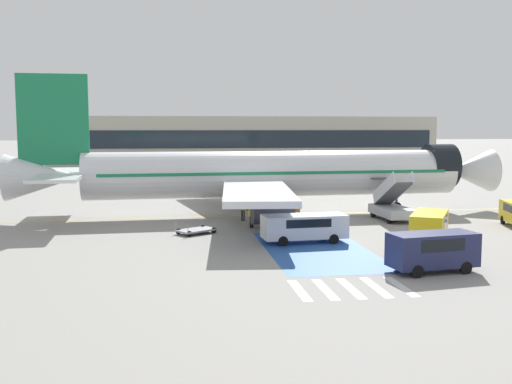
{
  "coord_description": "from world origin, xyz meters",
  "views": [
    {
      "loc": [
        -8.32,
        -49.34,
        7.35
      ],
      "look_at": [
        -1.62,
        -3.42,
        2.31
      ],
      "focal_mm": 42.0,
      "sensor_mm": 36.0,
      "label": 1
    }
  ],
  "objects_px": {
    "baggage_cart": "(196,230)",
    "ground_crew_1": "(243,208)",
    "service_van_3": "(429,226)",
    "fuel_tanker": "(197,173)",
    "service_van_0": "(304,226)",
    "service_van_1": "(433,249)",
    "terminal_building": "(245,141)",
    "airliner": "(267,174)",
    "boarding_stairs_forward": "(392,208)",
    "ground_crew_0": "(252,214)",
    "ground_crew_2": "(297,214)"
  },
  "relations": [
    {
      "from": "service_van_3",
      "to": "ground_crew_1",
      "type": "relative_size",
      "value": 2.67
    },
    {
      "from": "service_van_0",
      "to": "ground_crew_0",
      "type": "distance_m",
      "value": 6.52
    },
    {
      "from": "service_van_3",
      "to": "ground_crew_1",
      "type": "xyz_separation_m",
      "value": [
        -10.23,
        11.53,
        -0.23
      ]
    },
    {
      "from": "fuel_tanker",
      "to": "service_van_1",
      "type": "distance_m",
      "value": 45.29
    },
    {
      "from": "boarding_stairs_forward",
      "to": "service_van_0",
      "type": "height_order",
      "value": "boarding_stairs_forward"
    },
    {
      "from": "service_van_0",
      "to": "airliner",
      "type": "bearing_deg",
      "value": 177.57
    },
    {
      "from": "ground_crew_2",
      "to": "airliner",
      "type": "bearing_deg",
      "value": -60.31
    },
    {
      "from": "boarding_stairs_forward",
      "to": "terminal_building",
      "type": "distance_m",
      "value": 71.05
    },
    {
      "from": "service_van_0",
      "to": "terminal_building",
      "type": "distance_m",
      "value": 79.38
    },
    {
      "from": "airliner",
      "to": "terminal_building",
      "type": "height_order",
      "value": "airliner"
    },
    {
      "from": "boarding_stairs_forward",
      "to": "terminal_building",
      "type": "bearing_deg",
      "value": 89.96
    },
    {
      "from": "fuel_tanker",
      "to": "airliner",
      "type": "bearing_deg",
      "value": -70.09
    },
    {
      "from": "baggage_cart",
      "to": "ground_crew_2",
      "type": "height_order",
      "value": "ground_crew_2"
    },
    {
      "from": "service_van_1",
      "to": "ground_crew_0",
      "type": "xyz_separation_m",
      "value": [
        -7.27,
        14.64,
        -0.17
      ]
    },
    {
      "from": "service_van_0",
      "to": "service_van_3",
      "type": "relative_size",
      "value": 1.16
    },
    {
      "from": "service_van_3",
      "to": "baggage_cart",
      "type": "bearing_deg",
      "value": 6.28
    },
    {
      "from": "ground_crew_1",
      "to": "service_van_3",
      "type": "bearing_deg",
      "value": 151.7
    },
    {
      "from": "airliner",
      "to": "baggage_cart",
      "type": "relative_size",
      "value": 13.77
    },
    {
      "from": "fuel_tanker",
      "to": "service_van_0",
      "type": "bearing_deg",
      "value": -73.34
    },
    {
      "from": "baggage_cart",
      "to": "boarding_stairs_forward",
      "type": "bearing_deg",
      "value": 70.72
    },
    {
      "from": "fuel_tanker",
      "to": "baggage_cart",
      "type": "relative_size",
      "value": 3.44
    },
    {
      "from": "boarding_stairs_forward",
      "to": "ground_crew_0",
      "type": "distance_m",
      "value": 11.78
    },
    {
      "from": "baggage_cart",
      "to": "service_van_0",
      "type": "bearing_deg",
      "value": 24.68
    },
    {
      "from": "airliner",
      "to": "service_van_0",
      "type": "bearing_deg",
      "value": -0.24
    },
    {
      "from": "boarding_stairs_forward",
      "to": "terminal_building",
      "type": "relative_size",
      "value": 0.07
    },
    {
      "from": "service_van_1",
      "to": "terminal_building",
      "type": "bearing_deg",
      "value": -9.26
    },
    {
      "from": "service_van_1",
      "to": "fuel_tanker",
      "type": "bearing_deg",
      "value": 4.4
    },
    {
      "from": "service_van_0",
      "to": "ground_crew_2",
      "type": "distance_m",
      "value": 5.46
    },
    {
      "from": "fuel_tanker",
      "to": "ground_crew_1",
      "type": "xyz_separation_m",
      "value": [
        2.4,
        -26.19,
        -0.79
      ]
    },
    {
      "from": "ground_crew_0",
      "to": "ground_crew_2",
      "type": "bearing_deg",
      "value": -31.88
    },
    {
      "from": "baggage_cart",
      "to": "terminal_building",
      "type": "xyz_separation_m",
      "value": [
        13.0,
        74.91,
        4.43
      ]
    },
    {
      "from": "ground_crew_1",
      "to": "service_van_0",
      "type": "bearing_deg",
      "value": 126.73
    },
    {
      "from": "service_van_3",
      "to": "baggage_cart",
      "type": "relative_size",
      "value": 1.58
    },
    {
      "from": "ground_crew_0",
      "to": "ground_crew_1",
      "type": "xyz_separation_m",
      "value": [
        -0.22,
        3.36,
        -0.03
      ]
    },
    {
      "from": "service_van_3",
      "to": "terminal_building",
      "type": "relative_size",
      "value": 0.06
    },
    {
      "from": "service_van_1",
      "to": "baggage_cart",
      "type": "xyz_separation_m",
      "value": [
        -11.4,
        12.8,
        -0.96
      ]
    },
    {
      "from": "fuel_tanker",
      "to": "service_van_0",
      "type": "height_order",
      "value": "fuel_tanker"
    },
    {
      "from": "service_van_0",
      "to": "terminal_building",
      "type": "height_order",
      "value": "terminal_building"
    },
    {
      "from": "ground_crew_0",
      "to": "ground_crew_1",
      "type": "relative_size",
      "value": 1.02
    },
    {
      "from": "service_van_1",
      "to": "ground_crew_1",
      "type": "relative_size",
      "value": 2.64
    },
    {
      "from": "service_van_3",
      "to": "fuel_tanker",
      "type": "bearing_deg",
      "value": -41.09
    },
    {
      "from": "service_van_1",
      "to": "ground_crew_1",
      "type": "distance_m",
      "value": 19.5
    },
    {
      "from": "airliner",
      "to": "ground_crew_2",
      "type": "distance_m",
      "value": 7.34
    },
    {
      "from": "airliner",
      "to": "baggage_cart",
      "type": "height_order",
      "value": "airliner"
    },
    {
      "from": "baggage_cart",
      "to": "ground_crew_1",
      "type": "xyz_separation_m",
      "value": [
        3.91,
        5.2,
        0.77
      ]
    },
    {
      "from": "baggage_cart",
      "to": "ground_crew_0",
      "type": "height_order",
      "value": "ground_crew_0"
    },
    {
      "from": "service_van_0",
      "to": "ground_crew_0",
      "type": "height_order",
      "value": "ground_crew_0"
    },
    {
      "from": "airliner",
      "to": "boarding_stairs_forward",
      "type": "distance_m",
      "value": 10.57
    },
    {
      "from": "service_van_3",
      "to": "ground_crew_2",
      "type": "distance_m",
      "value": 10.16
    },
    {
      "from": "airliner",
      "to": "ground_crew_1",
      "type": "relative_size",
      "value": 23.29
    }
  ]
}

